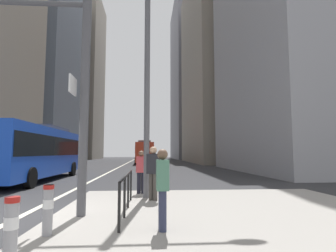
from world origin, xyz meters
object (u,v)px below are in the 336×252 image
pedestrian_far (141,170)px  car_oncoming_mid (71,159)px  city_bus_red_receding (144,152)px  car_receding_far (144,156)px  pedestrian_waiting (162,185)px  city_bus_blue_oncoming (37,150)px  bollard_right (48,207)px  street_lamp_post (147,53)px  bollard_left (11,227)px  pedestrian_walking (153,170)px  car_receding_near (152,156)px

pedestrian_far → car_oncoming_mid: bearing=112.6°
city_bus_red_receding → car_oncoming_mid: size_ratio=2.68×
car_receding_far → pedestrian_waiting: bearing=-88.8°
city_bus_blue_oncoming → bollard_right: 12.81m
city_bus_red_receding → street_lamp_post: bearing=-89.0°
bollard_left → car_oncoming_mid: bearing=103.7°
pedestrian_walking → car_receding_far: bearing=91.1°
city_bus_red_receding → bollard_right: (-1.26, -36.65, -1.17)m
car_receding_far → bollard_right: (-1.14, -48.66, -0.32)m
city_bus_blue_oncoming → car_receding_near: city_bus_blue_oncoming is taller
bollard_left → street_lamp_post: bearing=72.2°
city_bus_red_receding → pedestrian_waiting: bearing=-88.6°
pedestrian_far → pedestrian_waiting: bearing=-83.7°
city_bus_red_receding → pedestrian_far: size_ratio=6.74×
city_bus_blue_oncoming → car_receding_far: (6.01, 36.87, -0.85)m
city_bus_red_receding → pedestrian_waiting: city_bus_red_receding is taller
car_receding_near → pedestrian_waiting: 57.32m
bollard_left → pedestrian_waiting: bearing=36.1°
bollard_left → bollard_right: (0.00, 1.40, 0.00)m
city_bus_red_receding → bollard_left: 38.08m
car_receding_near → pedestrian_walking: car_receding_near is taller
car_oncoming_mid → car_receding_near: 34.95m
car_receding_far → bollard_left: car_receding_far is taller
city_bus_red_receding → pedestrian_waiting: size_ratio=6.73×
city_bus_blue_oncoming → bollard_left: city_bus_blue_oncoming is taller
city_bus_blue_oncoming → bollard_left: bearing=-69.7°
car_oncoming_mid → bollard_right: (6.11, -23.70, -0.32)m
city_bus_red_receding → bollard_left: bearing=-91.9°
pedestrian_waiting → pedestrian_walking: size_ratio=0.93×
city_bus_blue_oncoming → car_oncoming_mid: city_bus_blue_oncoming is taller
city_bus_red_receding → car_receding_far: size_ratio=2.39×
city_bus_red_receding → car_receding_near: (1.54, 20.85, -0.85)m
city_bus_blue_oncoming → street_lamp_post: street_lamp_post is taller
pedestrian_waiting → bollard_left: bearing=-143.9°
street_lamp_post → bollard_left: street_lamp_post is taller
car_receding_near → pedestrian_far: (-1.20, -52.33, 0.05)m
car_receding_near → street_lamp_post: street_lamp_post is taller
bollard_right → pedestrian_far: (1.61, 5.17, 0.37)m
city_bus_blue_oncoming → car_oncoming_mid: 12.00m
car_receding_far → car_oncoming_mid: bearing=-106.2°
car_oncoming_mid → pedestrian_waiting: size_ratio=2.51×
car_oncoming_mid → pedestrian_far: (7.71, -18.53, 0.05)m
bollard_right → pedestrian_waiting: 2.20m
city_bus_red_receding → pedestrian_far: (0.35, -31.47, -0.80)m
pedestrian_walking → pedestrian_far: size_ratio=1.08×
car_oncoming_mid → car_receding_far: 25.99m
pedestrian_walking → pedestrian_waiting: bearing=-88.0°
car_receding_near → street_lamp_post: bearing=-91.1°
city_bus_blue_oncoming → car_receding_far: city_bus_blue_oncoming is taller
city_bus_blue_oncoming → pedestrian_walking: (6.91, -8.12, -0.72)m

